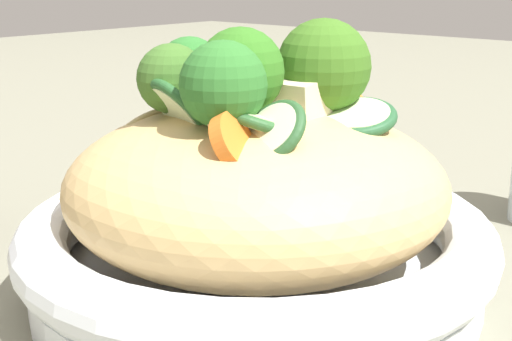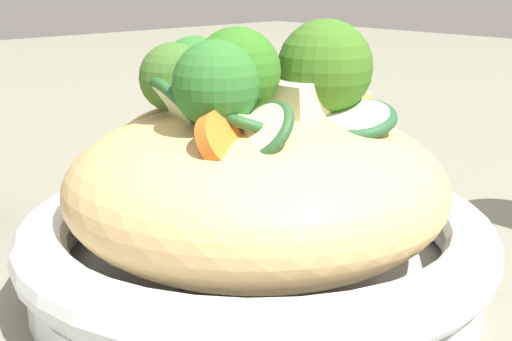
# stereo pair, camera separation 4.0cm
# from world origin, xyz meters

# --- Properties ---
(ground_plane) EXTENTS (3.00, 3.00, 0.00)m
(ground_plane) POSITION_xyz_m (0.00, 0.00, 0.00)
(ground_plane) COLOR slate
(serving_bowl) EXTENTS (0.26, 0.26, 0.05)m
(serving_bowl) POSITION_xyz_m (0.00, 0.00, 0.03)
(serving_bowl) COLOR white
(serving_bowl) RESTS_ON ground_plane
(noodle_heap) EXTENTS (0.21, 0.21, 0.10)m
(noodle_heap) POSITION_xyz_m (-0.00, 0.00, 0.06)
(noodle_heap) COLOR tan
(noodle_heap) RESTS_ON serving_bowl
(broccoli_florets) EXTENTS (0.12, 0.13, 0.06)m
(broccoli_florets) POSITION_xyz_m (-0.01, 0.00, 0.12)
(broccoli_florets) COLOR #91B377
(broccoli_florets) RESTS_ON serving_bowl
(carrot_coins) EXTENTS (0.15, 0.12, 0.03)m
(carrot_coins) POSITION_xyz_m (0.01, 0.01, 0.10)
(carrot_coins) COLOR orange
(carrot_coins) RESTS_ON serving_bowl
(zucchini_slices) EXTENTS (0.11, 0.12, 0.04)m
(zucchini_slices) POSITION_xyz_m (-0.01, -0.02, 0.10)
(zucchini_slices) COLOR beige
(zucchini_slices) RESTS_ON serving_bowl
(chicken_chunks) EXTENTS (0.10, 0.08, 0.04)m
(chicken_chunks) POSITION_xyz_m (0.03, 0.00, 0.11)
(chicken_chunks) COLOR beige
(chicken_chunks) RESTS_ON serving_bowl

